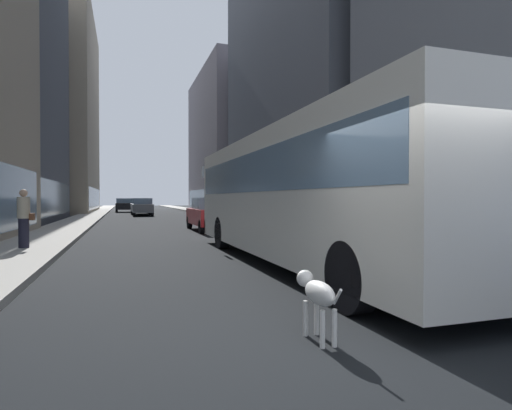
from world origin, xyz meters
name	(u,v)px	position (x,y,z in m)	size (l,w,h in m)	color
ground_plane	(156,216)	(0.00, 35.00, 0.00)	(120.00, 120.00, 0.00)	black
sidewalk_left	(90,216)	(-5.70, 35.00, 0.07)	(2.40, 110.00, 0.15)	#ADA89E
sidewalk_right	(217,214)	(5.70, 35.00, 0.07)	(2.40, 110.00, 0.15)	#ADA89E
building_left_far	(39,112)	(-11.90, 48.04, 11.43)	(11.63, 20.22, 22.86)	#A0937F
building_right_mid	(313,37)	(11.90, 26.80, 14.81)	(8.75, 22.23, 29.63)	#4C515B
building_right_far	(237,143)	(11.90, 50.63, 9.26)	(10.10, 20.75, 18.53)	slate
transit_bus	(302,190)	(1.20, 5.01, 1.78)	(2.78, 11.53, 3.05)	silver
car_silver_sedan	(141,206)	(-1.20, 40.14, 0.82)	(1.94, 4.35, 1.62)	#B7BABF
car_red_coupe	(211,214)	(1.20, 15.89, 0.82)	(1.75, 4.42, 1.62)	red
car_grey_wagon	(143,207)	(-1.20, 35.60, 0.82)	(1.80, 4.03, 1.62)	slate
car_black_suv	(124,205)	(-2.80, 47.05, 0.82)	(1.92, 3.99, 1.62)	black
dalmatian_dog	(317,293)	(-0.82, 0.07, 0.51)	(0.22, 0.96, 0.72)	white
pedestrian_with_handbag	(24,218)	(-5.61, 9.30, 1.01)	(0.45, 0.34, 1.69)	#1E1E2D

